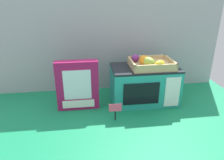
% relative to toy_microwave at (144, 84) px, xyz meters
% --- Properties ---
extents(ground_plane, '(1.70, 1.70, 0.00)m').
position_rel_toy_microwave_xyz_m(ground_plane, '(-0.20, -0.05, -0.12)').
color(ground_plane, '#147A4C').
rests_on(ground_plane, ground).
extents(display_back_panel, '(1.61, 0.03, 0.73)m').
position_rel_toy_microwave_xyz_m(display_back_panel, '(-0.20, 0.25, 0.25)').
color(display_back_panel, '#A0A3A8').
rests_on(display_back_panel, ground).
extents(toy_microwave, '(0.41, 0.25, 0.23)m').
position_rel_toy_microwave_xyz_m(toy_microwave, '(0.00, 0.00, 0.00)').
color(toy_microwave, teal).
rests_on(toy_microwave, ground).
extents(food_groups_crate, '(0.26, 0.21, 0.08)m').
position_rel_toy_microwave_xyz_m(food_groups_crate, '(0.02, -0.01, 0.14)').
color(food_groups_crate, tan).
rests_on(food_groups_crate, toy_microwave).
extents(cookie_set_box, '(0.25, 0.06, 0.30)m').
position_rel_toy_microwave_xyz_m(cookie_set_box, '(-0.42, -0.04, 0.03)').
color(cookie_set_box, '#99144C').
rests_on(cookie_set_box, ground).
extents(price_sign, '(0.07, 0.01, 0.10)m').
position_rel_toy_microwave_xyz_m(price_sign, '(-0.22, -0.20, -0.05)').
color(price_sign, black).
rests_on(price_sign, ground).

